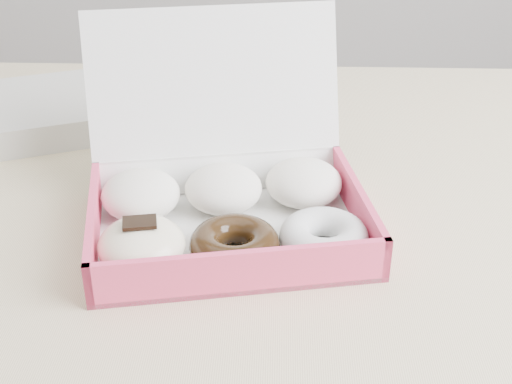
{
  "coord_description": "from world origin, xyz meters",
  "views": [
    {
      "loc": [
        0.03,
        -0.78,
        1.17
      ],
      "look_at": [
        0.01,
        -0.13,
        0.8
      ],
      "focal_mm": 50.0,
      "sensor_mm": 36.0,
      "label": 1
    }
  ],
  "objects": [
    {
      "name": "table",
      "position": [
        0.0,
        0.0,
        0.67
      ],
      "size": [
        1.2,
        0.8,
        0.75
      ],
      "color": "tan",
      "rests_on": "ground"
    },
    {
      "name": "donut_box",
      "position": [
        -0.02,
        -0.12,
        0.78
      ],
      "size": [
        0.33,
        0.32,
        0.21
      ],
      "rotation": [
        0.0,
        0.0,
        0.19
      ],
      "color": "silver",
      "rests_on": "table"
    },
    {
      "name": "newspapers",
      "position": [
        -0.34,
        0.13,
        0.77
      ],
      "size": [
        0.31,
        0.28,
        0.04
      ],
      "primitive_type": "cube",
      "rotation": [
        0.0,
        0.0,
        0.38
      ],
      "color": "beige",
      "rests_on": "table"
    }
  ]
}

